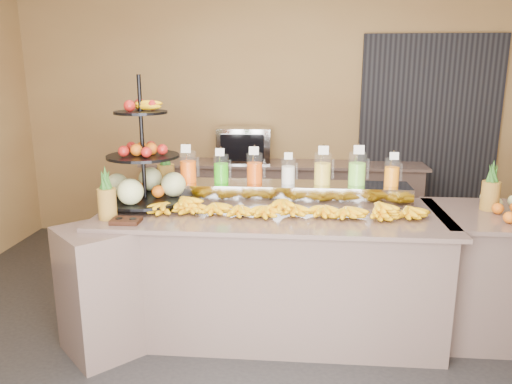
# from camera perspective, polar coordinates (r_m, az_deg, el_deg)

# --- Properties ---
(ground) EXTENTS (6.00, 6.00, 0.00)m
(ground) POSITION_cam_1_polar(r_m,az_deg,el_deg) (3.73, 1.51, -17.46)
(ground) COLOR black
(ground) RESTS_ON ground
(room_envelope) EXTENTS (6.04, 5.02, 2.82)m
(room_envelope) POSITION_cam_1_polar(r_m,az_deg,el_deg) (3.96, 5.18, 12.94)
(room_envelope) COLOR olive
(room_envelope) RESTS_ON ground
(buffet_counter) EXTENTS (2.75, 1.25, 0.93)m
(buffet_counter) POSITION_cam_1_polar(r_m,az_deg,el_deg) (3.75, 0.02, -9.23)
(buffet_counter) COLOR gray
(buffet_counter) RESTS_ON ground
(right_counter) EXTENTS (1.08, 0.88, 0.93)m
(right_counter) POSITION_cam_1_polar(r_m,az_deg,el_deg) (4.16, 26.31, -8.36)
(right_counter) COLOR gray
(right_counter) RESTS_ON ground
(back_ledge) EXTENTS (3.10, 0.55, 0.93)m
(back_ledge) POSITION_cam_1_polar(r_m,az_deg,el_deg) (5.63, 2.94, -1.25)
(back_ledge) COLOR gray
(back_ledge) RESTS_ON ground
(pitcher_tray) EXTENTS (1.85, 0.30, 0.15)m
(pitcher_tray) POSITION_cam_1_polar(r_m,az_deg,el_deg) (3.87, 3.67, -0.09)
(pitcher_tray) COLOR gray
(pitcher_tray) RESTS_ON buffet_counter
(juice_pitcher_orange_a) EXTENTS (0.13, 0.13, 0.31)m
(juice_pitcher_orange_a) POSITION_cam_1_polar(r_m,az_deg,el_deg) (3.93, -7.76, 2.70)
(juice_pitcher_orange_a) COLOR silver
(juice_pitcher_orange_a) RESTS_ON pitcher_tray
(juice_pitcher_green) EXTENTS (0.12, 0.12, 0.28)m
(juice_pitcher_green) POSITION_cam_1_polar(r_m,az_deg,el_deg) (3.88, -4.00, 2.52)
(juice_pitcher_green) COLOR silver
(juice_pitcher_green) RESTS_ON pitcher_tray
(juice_pitcher_orange_b) EXTENTS (0.12, 0.13, 0.30)m
(juice_pitcher_orange_b) POSITION_cam_1_polar(r_m,az_deg,el_deg) (3.85, -0.17, 2.55)
(juice_pitcher_orange_b) COLOR silver
(juice_pitcher_orange_b) RESTS_ON pitcher_tray
(juice_pitcher_milk) EXTENTS (0.11, 0.11, 0.26)m
(juice_pitcher_milk) POSITION_cam_1_polar(r_m,az_deg,el_deg) (3.84, 3.71, 2.26)
(juice_pitcher_milk) COLOR silver
(juice_pitcher_milk) RESTS_ON pitcher_tray
(juice_pitcher_lemon) EXTENTS (0.13, 0.13, 0.32)m
(juice_pitcher_lemon) POSITION_cam_1_polar(r_m,az_deg,el_deg) (3.84, 7.60, 2.46)
(juice_pitcher_lemon) COLOR silver
(juice_pitcher_lemon) RESTS_ON pitcher_tray
(juice_pitcher_lime) EXTENTS (0.13, 0.14, 0.32)m
(juice_pitcher_lime) POSITION_cam_1_polar(r_m,az_deg,el_deg) (3.86, 11.47, 2.41)
(juice_pitcher_lime) COLOR silver
(juice_pitcher_lime) RESTS_ON pitcher_tray
(juice_pitcher_orange_c) EXTENTS (0.11, 0.12, 0.27)m
(juice_pitcher_orange_c) POSITION_cam_1_polar(r_m,az_deg,el_deg) (3.90, 15.26, 2.05)
(juice_pitcher_orange_c) COLOR silver
(juice_pitcher_orange_c) RESTS_ON pitcher_tray
(banana_heap) EXTENTS (1.95, 0.18, 0.16)m
(banana_heap) POSITION_cam_1_polar(r_m,az_deg,el_deg) (3.54, 3.00, -1.67)
(banana_heap) COLOR #FFB60C
(banana_heap) RESTS_ON buffet_counter
(fruit_stand) EXTENTS (0.86, 0.86, 0.97)m
(fruit_stand) POSITION_cam_1_polar(r_m,az_deg,el_deg) (3.82, -11.98, 2.05)
(fruit_stand) COLOR black
(fruit_stand) RESTS_ON buffet_counter
(condiment_caddy) EXTENTS (0.19, 0.15, 0.03)m
(condiment_caddy) POSITION_cam_1_polar(r_m,az_deg,el_deg) (3.48, -14.64, -3.20)
(condiment_caddy) COLOR black
(condiment_caddy) RESTS_ON buffet_counter
(pineapple_left_a) EXTENTS (0.13, 0.13, 0.38)m
(pineapple_left_a) POSITION_cam_1_polar(r_m,az_deg,el_deg) (3.57, -16.67, -0.84)
(pineapple_left_a) COLOR brown
(pineapple_left_a) RESTS_ON buffet_counter
(pineapple_left_b) EXTENTS (0.14, 0.14, 0.41)m
(pineapple_left_b) POSITION_cam_1_polar(r_m,az_deg,el_deg) (4.13, -10.23, 1.76)
(pineapple_left_b) COLOR brown
(pineapple_left_b) RESTS_ON buffet_counter
(oven_warmer) EXTENTS (0.59, 0.42, 0.38)m
(oven_warmer) POSITION_cam_1_polar(r_m,az_deg,el_deg) (5.52, -1.34, 5.42)
(oven_warmer) COLOR gray
(oven_warmer) RESTS_ON back_ledge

